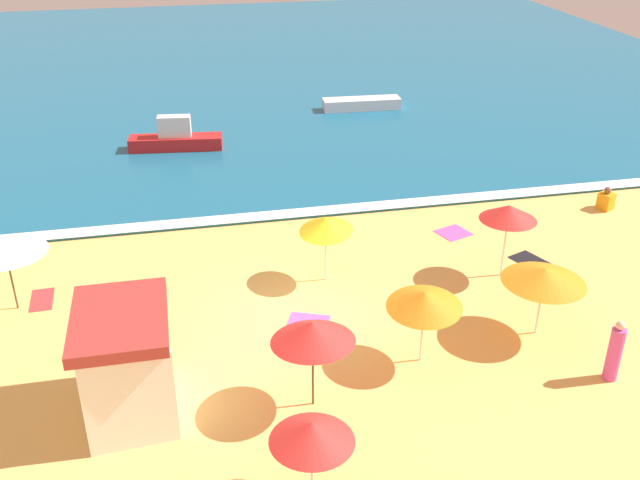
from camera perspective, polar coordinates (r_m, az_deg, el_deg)
name	(u,v)px	position (r m, az deg, el deg)	size (l,w,h in m)	color
ground_plane	(290,317)	(19.91, -2.40, -6.03)	(60.00, 60.00, 0.00)	#EDBC60
ocean_water	(210,67)	(45.83, -8.58, 13.24)	(60.00, 44.00, 0.10)	#196084
wave_breaker_foam	(258,216)	(25.32, -4.85, 1.86)	(57.00, 0.70, 0.01)	white
lifeguard_cabana	(126,363)	(16.60, -14.95, -9.28)	(2.06, 2.78, 2.54)	white
beach_umbrella_0	(544,276)	(19.21, 17.14, -2.68)	(2.92, 2.92, 1.93)	silver
beach_umbrella_1	(313,332)	(15.83, -0.58, -7.20)	(2.32, 2.34, 2.27)	#4C3823
beach_umbrella_2	(425,300)	(17.50, 8.18, -4.65)	(2.48, 2.50, 2.02)	silver
beach_umbrella_4	(4,247)	(21.05, -23.45, -0.52)	(2.50, 2.50, 2.08)	#4C3823
beach_umbrella_5	(509,213)	(21.58, 14.54, 2.09)	(2.01, 2.01, 2.30)	silver
beach_umbrella_6	(326,224)	(20.76, 0.45, 1.23)	(2.20, 2.20, 2.12)	silver
beach_umbrella_8	(312,432)	(13.76, -0.63, -14.80)	(2.27, 2.27, 1.93)	silver
beachgoer_0	(606,200)	(27.81, 21.46, 2.93)	(0.63, 0.63, 0.84)	orange
beachgoer_5	(615,352)	(18.62, 22.04, -8.14)	(0.40, 0.40, 1.61)	#D84CA5
beach_towel_1	(309,321)	(19.74, -0.88, -6.31)	(1.26, 1.04, 0.01)	#D84CA5
beach_towel_2	(453,233)	(24.71, 10.38, 0.56)	(1.26, 1.22, 0.01)	#D84CA5
beach_towel_3	(537,265)	(23.35, 16.63, -1.86)	(1.40, 1.90, 0.01)	black
beach_towel_4	(42,300)	(22.07, -20.91, -4.38)	(0.67, 1.26, 0.01)	red
small_boat_0	(361,104)	(36.89, 3.26, 10.59)	(3.88, 1.13, 0.54)	white
small_boat_1	(175,138)	(31.92, -11.23, 7.79)	(4.00, 1.40, 1.45)	red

